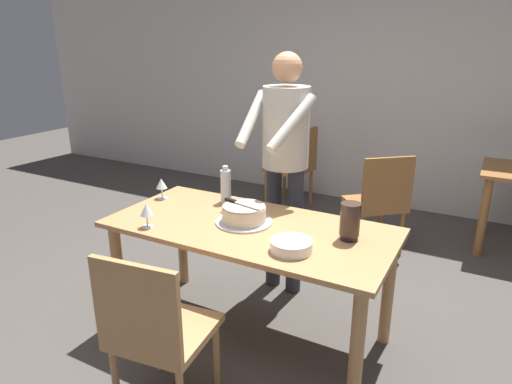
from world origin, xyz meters
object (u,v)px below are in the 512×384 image
at_px(background_chair_0, 379,200).
at_px(main_dining_table, 250,242).
at_px(cake_knife, 235,202).
at_px(wine_glass_near, 146,211).
at_px(hurricane_lamp, 350,221).
at_px(chair_near_side, 156,329).
at_px(wine_glass_far, 161,184).
at_px(person_cutting_cake, 285,149).
at_px(cake_on_platter, 244,215).
at_px(background_chair_1, 295,165).
at_px(plate_stack, 291,246).
at_px(water_bottle, 226,186).

bearing_deg(background_chair_0, main_dining_table, -104.58).
relative_size(cake_knife, wine_glass_near, 1.86).
distance_m(hurricane_lamp, chair_near_side, 1.14).
bearing_deg(wine_glass_far, hurricane_lamp, -1.79).
height_order(hurricane_lamp, person_cutting_cake, person_cutting_cake).
xyz_separation_m(wine_glass_far, background_chair_0, (1.17, 1.41, -0.36)).
relative_size(wine_glass_near, chair_near_side, 0.16).
bearing_deg(cake_on_platter, background_chair_1, 106.15).
bearing_deg(person_cutting_cake, chair_near_side, -90.35).
xyz_separation_m(chair_near_side, background_chair_1, (-0.63, 3.05, 0.00)).
bearing_deg(wine_glass_far, background_chair_1, 88.26).
height_order(cake_on_platter, chair_near_side, chair_near_side).
distance_m(main_dining_table, cake_knife, 0.26).
bearing_deg(background_chair_1, hurricane_lamp, -59.67).
relative_size(hurricane_lamp, chair_near_side, 0.23).
bearing_deg(cake_knife, plate_stack, -25.86).
distance_m(plate_stack, chair_near_side, 0.78).
distance_m(main_dining_table, background_chair_0, 1.60).
height_order(cake_knife, hurricane_lamp, hurricane_lamp).
height_order(cake_on_platter, plate_stack, cake_on_platter).
distance_m(water_bottle, hurricane_lamp, 0.94).
xyz_separation_m(plate_stack, wine_glass_far, (-1.12, 0.33, 0.07)).
distance_m(cake_knife, wine_glass_far, 0.65).
height_order(main_dining_table, water_bottle, water_bottle).
relative_size(person_cutting_cake, background_chair_1, 1.91).
height_order(wine_glass_near, wine_glass_far, same).
height_order(person_cutting_cake, background_chair_1, person_cutting_cake).
xyz_separation_m(cake_knife, person_cutting_cake, (0.05, 0.58, 0.21)).
bearing_deg(background_chair_1, person_cutting_cake, -68.98).
distance_m(wine_glass_near, chair_near_side, 0.74).
relative_size(plate_stack, background_chair_0, 0.24).
bearing_deg(background_chair_0, wine_glass_near, -116.27).
relative_size(person_cutting_cake, background_chair_0, 1.91).
relative_size(cake_knife, wine_glass_far, 1.86).
relative_size(cake_knife, chair_near_side, 0.30).
bearing_deg(water_bottle, wine_glass_near, -106.21).
bearing_deg(cake_on_platter, plate_stack, -27.86).
height_order(wine_glass_far, water_bottle, water_bottle).
bearing_deg(background_chair_1, cake_knife, -75.41).
height_order(plate_stack, hurricane_lamp, hurricane_lamp).
relative_size(cake_on_platter, person_cutting_cake, 0.20).
bearing_deg(background_chair_0, person_cutting_cake, -116.65).
relative_size(cake_knife, person_cutting_cake, 0.16).
distance_m(water_bottle, person_cutting_cake, 0.48).
xyz_separation_m(cake_on_platter, hurricane_lamp, (0.62, 0.07, 0.06)).
distance_m(cake_on_platter, plate_stack, 0.46).
relative_size(wine_glass_near, person_cutting_cake, 0.08).
relative_size(wine_glass_near, hurricane_lamp, 0.69).
height_order(cake_knife, wine_glass_near, wine_glass_near).
relative_size(water_bottle, background_chair_0, 0.28).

